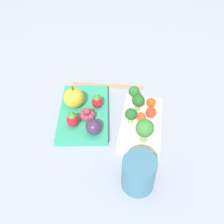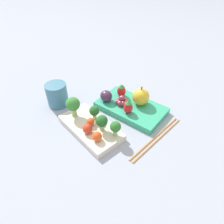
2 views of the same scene
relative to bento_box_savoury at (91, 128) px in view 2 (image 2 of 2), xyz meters
The scene contains 17 objects.
ground_plane 0.07m from the bento_box_savoury, 97.50° to the right, with size 4.00×4.00×0.00m, color #939EB2.
bento_box_savoury is the anchor object (origin of this frame).
bento_box_fruit 0.15m from the bento_box_savoury, 99.18° to the right, with size 0.22×0.14×0.02m.
broccoli_floret_0 0.08m from the bento_box_savoury, ahead, with size 0.04×0.04×0.06m.
broccoli_floret_1 0.05m from the bento_box_savoury, 164.20° to the right, with size 0.03×0.03×0.05m.
broccoli_floret_2 0.08m from the bento_box_savoury, 164.00° to the right, with size 0.03×0.03×0.04m.
broccoli_floret_3 0.05m from the bento_box_savoury, 66.78° to the right, with size 0.03×0.03×0.04m.
cherry_tomato_0 0.02m from the bento_box_savoury, 78.17° to the right, with size 0.02×0.02×0.02m.
cherry_tomato_1 0.03m from the bento_box_savoury, 123.92° to the left, with size 0.03×0.03×0.03m.
cherry_tomato_2 0.06m from the bento_box_savoury, 155.90° to the left, with size 0.02×0.02×0.02m.
apple 0.18m from the bento_box_savoury, 102.48° to the right, with size 0.05×0.05×0.06m.
strawberry_0 0.17m from the bento_box_savoury, 78.91° to the right, with size 0.03×0.03×0.04m.
strawberry_1 0.12m from the bento_box_savoury, 108.44° to the right, with size 0.03×0.03×0.04m.
plum 0.12m from the bento_box_savoury, 66.03° to the right, with size 0.04×0.04×0.04m.
grape_cluster 0.13m from the bento_box_savoury, 88.78° to the right, with size 0.04×0.04×0.03m.
drinking_cup 0.17m from the bento_box_savoury, ahead, with size 0.06×0.06×0.07m.
chopsticks_pair 0.18m from the bento_box_savoury, 146.56° to the right, with size 0.02×0.21×0.01m.
Camera 2 is at (-0.31, 0.31, 0.39)m, focal length 32.00 mm.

